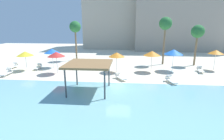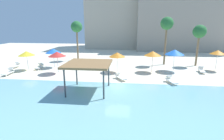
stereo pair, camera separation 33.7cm
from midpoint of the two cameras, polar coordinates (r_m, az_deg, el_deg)
The scene contains 21 objects.
ground_plane at distance 17.25m, azimuth 2.42°, elevation -5.92°, with size 80.00×80.00×0.00m, color beige.
lagoon_water at distance 12.46m, azimuth 0.77°, elevation -14.24°, with size 44.00×13.50×0.04m, color #7AB7C1.
shade_pavilion at distance 15.81m, azimuth -7.16°, elevation 1.68°, with size 3.98×3.98×2.71m.
beach_umbrella_orange_0 at distance 27.31m, azimuth 31.47°, elevation 4.95°, with size 1.94×1.94×2.76m.
beach_umbrella_red_1 at distance 22.95m, azimuth -17.04°, elevation 5.00°, with size 2.16×2.16×2.78m.
beach_umbrella_blue_2 at distance 26.36m, azimuth -18.21°, elevation 5.94°, with size 2.20×2.20×2.73m.
beach_umbrella_yellow_3 at distance 26.11m, azimuth -25.71°, elevation 4.90°, with size 2.14×2.14×2.60m.
beach_umbrella_orange_4 at distance 23.22m, azimuth 13.52°, elevation 5.26°, with size 2.16×2.16×2.75m.
beach_umbrella_blue_5 at distance 24.43m, azimuth 20.09°, elevation 5.50°, with size 2.46×2.46×2.90m.
beach_umbrella_orange_6 at distance 22.56m, azimuth 2.13°, elevation 5.00°, with size 2.10×2.10×2.59m.
lounge_chair_0 at distance 28.79m, azimuth -28.51°, elevation 1.34°, with size 0.63×1.91×0.74m.
lounge_chair_1 at distance 19.71m, azimuth 19.12°, elevation -3.08°, with size 1.02×1.98×0.74m.
lounge_chair_2 at distance 25.59m, azimuth 27.44°, elevation 0.01°, with size 0.89×1.97×0.74m.
lounge_chair_3 at distance 19.89m, azimuth 3.19°, elevation -2.12°, with size 1.49×1.93×0.74m.
lounge_chair_4 at distance 25.12m, azimuth -30.22°, elevation -0.58°, with size 0.71×1.93×0.74m.
lounge_chair_5 at distance 26.66m, azimuth -22.17°, elevation 1.11°, with size 0.84×1.96×0.74m.
palm_tree_0 at distance 28.99m, azimuth 26.85°, elevation 10.84°, with size 1.90×1.90×6.02m.
palm_tree_1 at distance 30.93m, azimuth -11.11°, elevation 13.32°, with size 1.90×1.90×6.64m.
palm_tree_2 at distance 28.03m, azimuth 17.72°, elevation 13.82°, with size 1.90×1.90×7.16m.
hotel_block_0 at distance 48.60m, azimuth 3.14°, elevation 16.83°, with size 17.35×10.34×16.02m, color #B2A893.
hotel_block_1 at distance 46.38m, azimuth 23.61°, elevation 15.08°, with size 23.49×8.19×14.85m, color #9E9384.
Camera 2 is at (1.18, -16.12, 6.01)m, focal length 28.13 mm.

